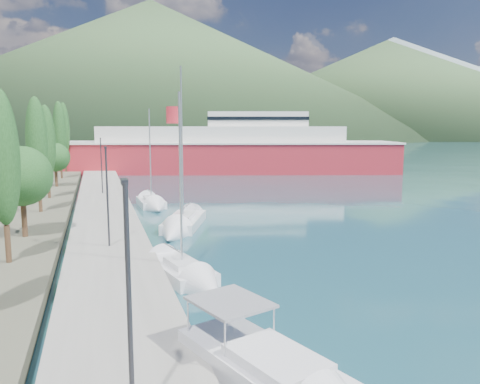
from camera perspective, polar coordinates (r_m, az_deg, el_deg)
name	(u,v)px	position (r m, az deg, el deg)	size (l,w,h in m)	color
ground	(130,155)	(137.56, -13.22, 4.37)	(1400.00, 1400.00, 0.00)	#1D4955
quay	(105,213)	(43.67, -16.17, -2.44)	(5.00, 88.00, 0.80)	gray
hills_far	(206,76)	(656.44, -4.19, 13.97)	(1480.00, 900.00, 180.00)	gray
hills_near	(225,78)	(406.19, -1.81, 13.74)	(1010.00, 520.00, 115.00)	#385631
tree_row	(43,149)	(48.80, -22.84, 4.83)	(4.00, 64.75, 11.33)	#47301E
lamp_posts	(106,189)	(31.13, -15.96, 0.36)	(0.15, 43.14, 6.06)	#2D2D33
sailboat_near	(194,280)	(24.34, -5.68, -10.62)	(3.85, 7.74, 10.67)	silver
sailboat_mid	(178,228)	(36.15, -7.52, -4.43)	(5.84, 9.73, 13.65)	silver
sailboat_far	(154,206)	(47.07, -10.46, -1.64)	(2.66, 7.40, 10.74)	silver
ferry	(223,151)	(84.14, -2.04, 4.99)	(62.76, 29.79, 12.23)	#AF222D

